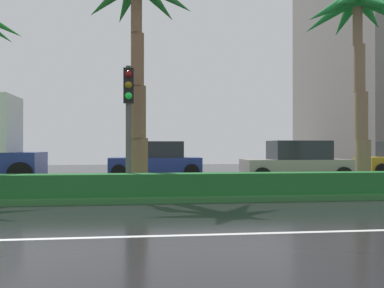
% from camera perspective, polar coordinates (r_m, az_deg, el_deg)
% --- Properties ---
extents(ground_plane, '(90.00, 42.00, 0.10)m').
position_cam_1_polar(ground_plane, '(14.57, -18.24, -6.37)').
color(ground_plane, black).
extents(median_strip, '(85.50, 4.00, 0.15)m').
position_cam_1_polar(median_strip, '(13.59, -19.07, -6.28)').
color(median_strip, '#2D6B33').
rests_on(median_strip, ground_plane).
extents(median_hedge, '(76.50, 0.70, 0.60)m').
position_cam_1_polar(median_hedge, '(12.19, -20.44, -5.21)').
color(median_hedge, '#1E6028').
rests_on(median_hedge, median_strip).
extents(palm_tree_centre, '(3.69, 3.66, 6.94)m').
position_cam_1_polar(palm_tree_centre, '(13.83, -7.29, 16.76)').
color(palm_tree_centre, brown).
rests_on(palm_tree_centre, median_strip).
extents(palm_tree_centre_right, '(3.87, 3.92, 6.76)m').
position_cam_1_polar(palm_tree_centre_right, '(15.61, 21.12, 14.86)').
color(palm_tree_centre_right, brown).
rests_on(palm_tree_centre_right, median_strip).
extents(traffic_signal_median_right, '(0.28, 0.43, 3.58)m').
position_cam_1_polar(traffic_signal_median_right, '(12.15, -8.37, 4.99)').
color(traffic_signal_median_right, '#4C4C47').
rests_on(traffic_signal_median_right, median_strip).
extents(car_in_traffic_leading, '(4.30, 2.02, 1.72)m').
position_cam_1_polar(car_in_traffic_leading, '(20.53, -4.78, -2.15)').
color(car_in_traffic_leading, navy).
rests_on(car_in_traffic_leading, ground_plane).
extents(car_in_traffic_second, '(4.30, 2.02, 1.72)m').
position_cam_1_polar(car_in_traffic_second, '(18.21, 13.60, -2.39)').
color(car_in_traffic_second, gray).
rests_on(car_in_traffic_second, ground_plane).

